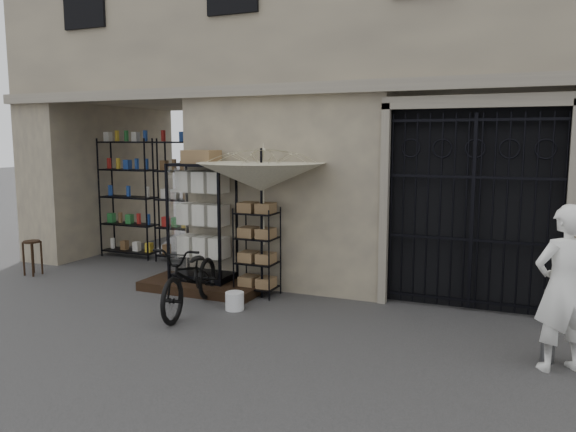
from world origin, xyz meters
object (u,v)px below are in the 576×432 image
at_px(bicycle, 192,311).
at_px(shopkeeper, 557,369).
at_px(wooden_stool, 33,257).
at_px(display_cabinet, 202,228).
at_px(white_bucket, 235,301).
at_px(steel_bollard, 549,326).
at_px(market_umbrella, 261,169).
at_px(wire_rack, 257,253).

distance_m(bicycle, shopkeeper, 4.81).
bearing_deg(wooden_stool, bicycle, -10.50).
bearing_deg(display_cabinet, wooden_stool, -162.98).
bearing_deg(white_bucket, display_cabinet, 140.77).
xyz_separation_m(wooden_stool, steel_bollard, (8.60, -0.78, 0.08)).
relative_size(bicycle, wooden_stool, 3.01).
bearing_deg(steel_bollard, market_umbrella, 165.17).
xyz_separation_m(display_cabinet, wooden_stool, (-3.38, -0.43, -0.69)).
bearing_deg(bicycle, display_cabinet, 103.92).
relative_size(display_cabinet, steel_bollard, 2.55).
relative_size(steel_bollard, shopkeeper, 0.45).
bearing_deg(shopkeeper, bicycle, -35.62).
bearing_deg(display_cabinet, white_bucket, -29.50).
bearing_deg(shopkeeper, market_umbrella, -49.58).
height_order(wooden_stool, shopkeeper, wooden_stool).
bearing_deg(bicycle, wooden_stool, 159.39).
distance_m(steel_bollard, shopkeeper, 0.46).
xyz_separation_m(display_cabinet, market_umbrella, (1.15, -0.13, 1.01)).
distance_m(display_cabinet, market_umbrella, 1.54).
distance_m(wooden_stool, steel_bollard, 8.63).
relative_size(market_umbrella, wooden_stool, 4.42).
relative_size(wire_rack, market_umbrella, 0.50).
relative_size(white_bucket, shopkeeper, 0.15).
bearing_deg(steel_bollard, display_cabinet, 166.95).
distance_m(white_bucket, wooden_stool, 4.46).
bearing_deg(white_bucket, market_umbrella, 82.84).
relative_size(wire_rack, shopkeeper, 0.78).
relative_size(display_cabinet, wooden_stool, 3.30).
height_order(display_cabinet, wire_rack, display_cabinet).
distance_m(market_umbrella, steel_bollard, 4.51).
relative_size(display_cabinet, white_bucket, 7.68).
relative_size(wire_rack, wooden_stool, 2.22).
xyz_separation_m(white_bucket, steel_bollard, (4.16, -0.34, 0.28)).
bearing_deg(wire_rack, display_cabinet, 155.66).
height_order(bicycle, steel_bollard, bicycle).
xyz_separation_m(display_cabinet, wire_rack, (1.02, -0.03, -0.33)).
xyz_separation_m(wooden_stool, shopkeeper, (8.70, -0.97, -0.34)).
distance_m(display_cabinet, white_bucket, 1.63).
relative_size(white_bucket, steel_bollard, 0.33).
xyz_separation_m(white_bucket, shopkeeper, (4.26, -0.53, -0.13)).
relative_size(white_bucket, wooden_stool, 0.43).
bearing_deg(market_umbrella, wooden_stool, -176.24).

